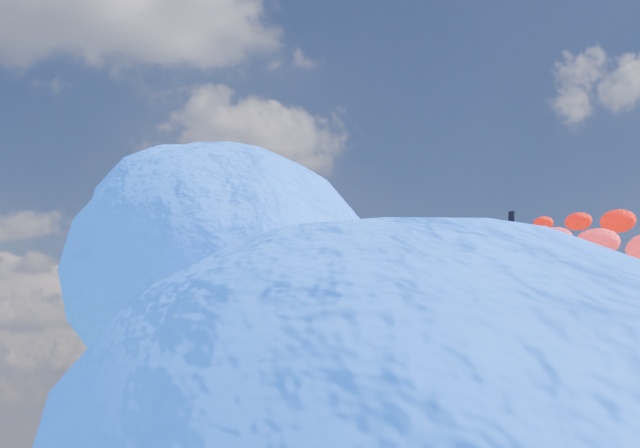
{
  "coord_description": "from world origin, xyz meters",
  "views": [
    {
      "loc": [
        -30.41,
        -127.14,
        65.4
      ],
      "look_at": [
        0.0,
        4.0,
        99.0
      ],
      "focal_mm": 48.56,
      "sensor_mm": 36.0,
      "label": 1
    }
  ],
  "objects": [
    {
      "name": "jet_7",
      "position": [
        25.9,
        -6.73,
        97.0
      ],
      "size": [
        9.91,
        13.47,
        4.92
      ],
      "primitive_type": null,
      "rotation": [
        0.16,
        0.0,
        0.01
      ],
      "color": "black"
    },
    {
      "name": "trail_2",
      "position": [
        -7.89,
        -51.94,
        78.85
      ],
      "size": [
        5.57,
        123.32,
        40.1
      ],
      "primitive_type": null,
      "color": "#0F5DFF"
    },
    {
      "name": "trail_1",
      "position": [
        -20.01,
        -61.63,
        78.85
      ],
      "size": [
        5.57,
        123.32,
        40.1
      ],
      "primitive_type": null,
      "color": "#146CFF"
    },
    {
      "name": "jet_1",
      "position": [
        -20.01,
        2.7,
        97.0
      ],
      "size": [
        9.89,
        13.45,
        4.92
      ],
      "primitive_type": null,
      "rotation": [
        0.16,
        0.0,
        -0.01
      ],
      "color": "black"
    },
    {
      "name": "jet_5",
      "position": [
        10.49,
        11.34,
        97.0
      ],
      "size": [
        10.08,
        13.59,
        4.92
      ],
      "primitive_type": null,
      "rotation": [
        0.16,
        0.0,
        0.03
      ],
      "color": "black"
    },
    {
      "name": "jet_6",
      "position": [
        18.11,
        3.21,
        97.0
      ],
      "size": [
        10.11,
        13.61,
        4.92
      ],
      "primitive_type": null,
      "rotation": [
        0.16,
        0.0,
        0.03
      ],
      "color": "black"
    },
    {
      "name": "jet_2",
      "position": [
        -7.89,
        12.39,
        97.0
      ],
      "size": [
        10.58,
        13.94,
        4.92
      ],
      "primitive_type": null,
      "rotation": [
        0.16,
        0.0,
        0.07
      ],
      "color": "black"
    },
    {
      "name": "jet_3",
      "position": [
        -1.61,
        9.1,
        97.0
      ],
      "size": [
        10.29,
        13.74,
        4.92
      ],
      "primitive_type": null,
      "rotation": [
        0.16,
        0.0,
        0.04
      ],
      "color": "black"
    },
    {
      "name": "trail_4",
      "position": [
        0.16,
        -42.1,
        78.85
      ],
      "size": [
        5.57,
        123.32,
        40.1
      ],
      "primitive_type": null,
      "color": "white"
    },
    {
      "name": "jet_4",
      "position": [
        0.16,
        22.23,
        97.0
      ],
      "size": [
        10.32,
        13.76,
        4.92
      ],
      "primitive_type": null,
      "rotation": [
        0.16,
        0.0,
        -0.05
      ],
      "color": "black"
    },
    {
      "name": "trail_0",
      "position": [
        -28.73,
        -71.43,
        78.85
      ],
      "size": [
        5.57,
        123.32,
        40.1
      ],
      "primitive_type": null,
      "color": "#1151FF"
    },
    {
      "name": "trail_5",
      "position": [
        10.49,
        -52.99,
        78.85
      ],
      "size": [
        5.57,
        123.32,
        40.1
      ],
      "primitive_type": null,
      "color": "red"
    },
    {
      "name": "trail_3",
      "position": [
        -1.61,
        -55.24,
        78.85
      ],
      "size": [
        5.57,
        123.32,
        40.1
      ],
      "primitive_type": null,
      "color": "white"
    },
    {
      "name": "jet_0",
      "position": [
        -28.73,
        -7.1,
        97.0
      ],
      "size": [
        10.56,
        13.93,
        4.92
      ],
      "primitive_type": null,
      "rotation": [
        0.16,
        0.0,
        -0.06
      ],
      "color": "black"
    }
  ]
}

